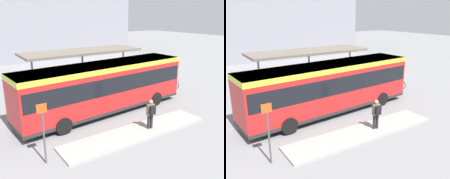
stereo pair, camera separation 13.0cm
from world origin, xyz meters
TOP-DOWN VIEW (x-y plane):
  - ground_plane at (0.00, 0.00)m, footprint 120.00×120.00m
  - curb_island at (-0.15, -3.62)m, footprint 8.98×1.80m
  - city_bus at (0.01, 0.00)m, footprint 11.99×3.43m
  - pedestrian_waiting at (0.67, -3.77)m, footprint 0.45×0.49m
  - bicycle_white at (8.01, 1.60)m, footprint 0.48×1.65m
  - bicycle_red at (7.78, 2.39)m, footprint 0.48×1.78m
  - bicycle_orange at (7.69, 3.18)m, footprint 0.48×1.70m
  - station_shelter at (1.40, 5.82)m, footprint 10.22×3.42m
  - platform_sign at (-5.34, -3.65)m, footprint 0.44×0.08m

SIDE VIEW (x-z plane):
  - ground_plane at x=0.00m, z-range 0.00..0.00m
  - curb_island at x=-0.15m, z-range 0.00..0.12m
  - bicycle_white at x=8.01m, z-range 0.00..0.72m
  - bicycle_orange at x=7.69m, z-range 0.00..0.73m
  - bicycle_red at x=7.78m, z-range 0.00..0.77m
  - pedestrian_waiting at x=0.67m, z-range 0.24..1.94m
  - platform_sign at x=-5.34m, z-range 0.16..2.96m
  - city_bus at x=0.01m, z-range 0.27..3.55m
  - station_shelter at x=1.40m, z-range 1.51..4.83m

